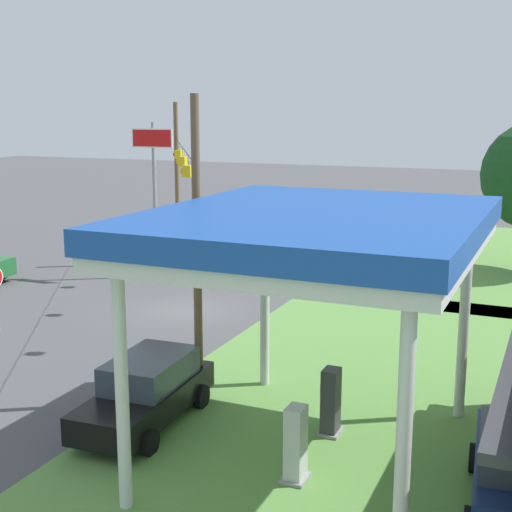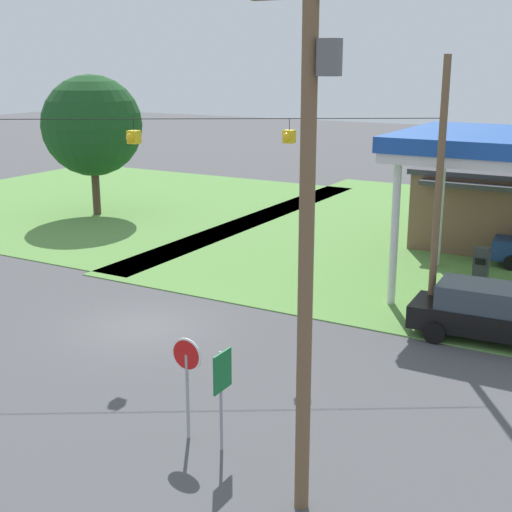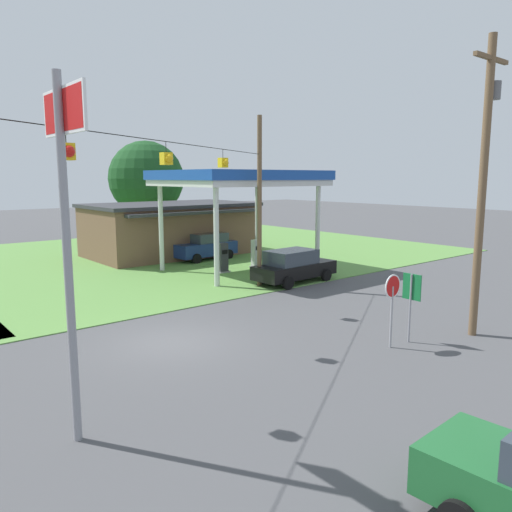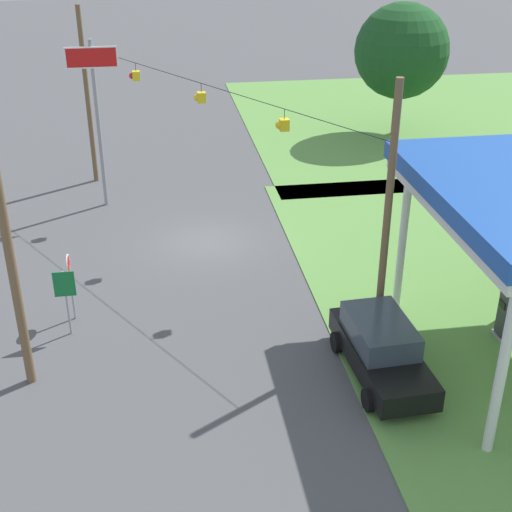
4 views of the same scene
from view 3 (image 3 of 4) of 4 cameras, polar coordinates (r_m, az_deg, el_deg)
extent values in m
plane|color=#4C4C4F|center=(17.74, -9.65, -9.73)|extent=(160.00, 160.00, 0.00)
cube|color=#5B8E42|center=(38.48, -7.06, 0.50)|extent=(36.00, 28.00, 0.04)
cube|color=silver|center=(30.11, -1.89, 8.36)|extent=(8.73, 7.00, 0.35)
cube|color=#19479E|center=(30.11, -1.89, 9.22)|extent=(8.93, 7.20, 0.55)
cylinder|color=silver|center=(25.73, -4.55, 2.09)|extent=(0.28, 0.28, 5.15)
cylinder|color=silver|center=(30.64, 7.07, 3.15)|extent=(0.28, 0.28, 5.15)
cylinder|color=silver|center=(30.63, -10.80, 3.06)|extent=(0.28, 0.28, 5.15)
cylinder|color=silver|center=(34.86, 0.12, 3.92)|extent=(0.28, 0.28, 5.15)
cube|color=brown|center=(37.24, -9.68, 2.88)|extent=(11.52, 6.71, 3.55)
cube|color=#333338|center=(37.09, -9.76, 5.79)|extent=(11.82, 7.01, 0.24)
cube|color=#333338|center=(33.96, -6.61, 4.95)|extent=(10.37, 0.70, 0.20)
cube|color=gray|center=(29.87, -3.80, -1.83)|extent=(0.71, 0.56, 0.12)
cube|color=#333338|center=(29.71, -3.82, -0.13)|extent=(0.55, 0.40, 1.68)
cube|color=black|center=(29.49, -3.58, 0.46)|extent=(0.39, 0.03, 0.24)
cube|color=gray|center=(31.42, 0.03, -1.27)|extent=(0.71, 0.56, 0.12)
cube|color=silver|center=(31.27, 0.03, 0.35)|extent=(0.55, 0.40, 1.68)
cube|color=black|center=(31.06, 0.28, 0.92)|extent=(0.39, 0.03, 0.24)
cube|color=black|center=(27.05, 4.46, -1.59)|extent=(4.98, 2.11, 0.72)
cube|color=#333D47|center=(26.72, 4.05, -0.12)|extent=(2.78, 1.84, 0.75)
cylinder|color=black|center=(28.85, 5.13, -1.66)|extent=(0.69, 0.26, 0.68)
cylinder|color=black|center=(27.64, 8.03, -2.19)|extent=(0.69, 0.26, 0.68)
cylinder|color=black|center=(26.72, 0.74, -2.49)|extent=(0.69, 0.26, 0.68)
cylinder|color=black|center=(25.41, 3.67, -3.10)|extent=(0.69, 0.26, 0.68)
cube|color=navy|center=(34.61, -5.92, 0.84)|extent=(4.72, 2.25, 0.88)
cube|color=#333D47|center=(34.69, -5.59, 2.12)|extent=(2.66, 1.92, 0.63)
cylinder|color=black|center=(33.08, -6.80, -0.32)|extent=(0.70, 0.28, 0.68)
cylinder|color=black|center=(34.57, -8.72, 0.04)|extent=(0.70, 0.28, 0.68)
cylinder|color=black|center=(34.87, -3.12, 0.21)|extent=(0.70, 0.28, 0.68)
cylinder|color=black|center=(36.29, -5.10, 0.53)|extent=(0.70, 0.28, 0.68)
cylinder|color=black|center=(10.88, 26.86, -21.28)|extent=(0.25, 0.69, 0.68)
cylinder|color=#99999E|center=(17.31, 15.21, -6.76)|extent=(0.08, 0.08, 2.10)
cylinder|color=white|center=(17.06, 15.35, -3.36)|extent=(0.80, 0.03, 0.80)
cylinder|color=red|center=(17.06, 15.35, -3.36)|extent=(0.70, 0.03, 0.70)
cylinder|color=gray|center=(10.98, -20.70, -1.00)|extent=(0.18, 0.18, 7.72)
cube|color=white|center=(10.94, -21.11, 15.25)|extent=(0.06, 2.27, 0.93)
cube|color=red|center=(10.94, -21.11, 15.25)|extent=(0.07, 2.15, 0.81)
cylinder|color=gray|center=(18.00, 17.19, -5.75)|extent=(0.07, 0.07, 2.40)
cube|color=#146B33|center=(17.87, 17.39, -3.39)|extent=(0.04, 0.70, 0.90)
cylinder|color=brown|center=(19.14, 24.43, 6.80)|extent=(0.28, 0.28, 10.38)
cube|color=brown|center=(19.53, 25.31, 19.76)|extent=(2.20, 0.14, 0.14)
cylinder|color=#59595B|center=(19.66, 25.57, 16.70)|extent=(0.44, 0.44, 0.60)
cylinder|color=brown|center=(25.65, 0.40, 6.10)|extent=(0.24, 0.24, 8.72)
cylinder|color=black|center=(16.86, -10.28, 12.76)|extent=(16.34, 10.02, 0.02)
cylinder|color=black|center=(12.88, -20.93, 12.75)|extent=(0.02, 0.02, 0.35)
cube|color=yellow|center=(12.86, -20.84, 11.09)|extent=(0.32, 0.32, 0.40)
sphere|color=red|center=(12.70, -20.58, 11.13)|extent=(0.28, 0.28, 0.28)
cylinder|color=black|center=(16.85, -10.26, 12.16)|extent=(0.02, 0.02, 0.35)
cube|color=yellow|center=(16.83, -10.22, 10.89)|extent=(0.32, 0.32, 0.40)
sphere|color=yellow|center=(16.68, -9.93, 10.92)|extent=(0.28, 0.28, 0.28)
cylinder|color=black|center=(21.15, -3.81, 11.61)|extent=(0.02, 0.02, 0.35)
cube|color=yellow|center=(21.14, -3.80, 10.59)|extent=(0.32, 0.32, 0.40)
sphere|color=yellow|center=(21.00, -3.53, 10.61)|extent=(0.28, 0.28, 0.28)
cylinder|color=#4C3828|center=(46.72, -12.27, 3.59)|extent=(0.44, 0.44, 2.86)
sphere|color=#19471E|center=(46.53, -12.44, 8.64)|extent=(6.71, 6.71, 6.71)
camera|label=1|loc=(44.48, 9.95, 12.21)|focal=50.00mm
camera|label=2|loc=(22.82, 58.56, 12.03)|focal=50.00mm
camera|label=4|loc=(38.65, 32.37, 19.18)|focal=50.00mm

